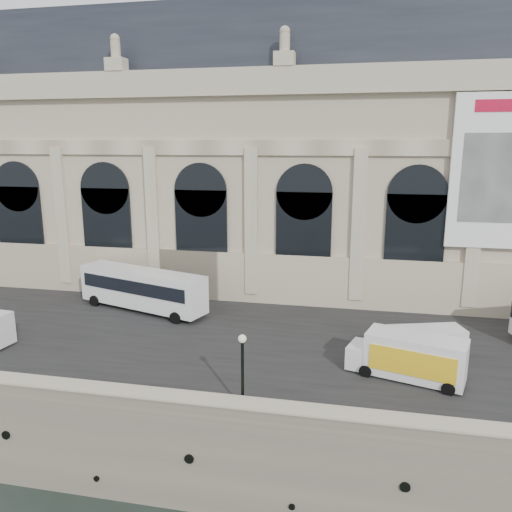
{
  "coord_description": "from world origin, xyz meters",
  "views": [
    {
      "loc": [
        10.89,
        -24.19,
        21.35
      ],
      "look_at": [
        1.41,
        22.0,
        10.71
      ],
      "focal_mm": 35.0,
      "sensor_mm": 36.0,
      "label": 1
    }
  ],
  "objects_px": {
    "bus_left": "(142,288)",
    "box_truck": "(408,357)",
    "lamp_right": "(243,373)",
    "van_c": "(421,344)"
  },
  "relations": [
    {
      "from": "box_truck",
      "to": "lamp_right",
      "type": "xyz_separation_m",
      "value": [
        -9.86,
        -6.21,
        0.82
      ]
    },
    {
      "from": "bus_left",
      "to": "lamp_right",
      "type": "distance_m",
      "value": 20.51
    },
    {
      "from": "bus_left",
      "to": "van_c",
      "type": "distance_m",
      "value": 25.11
    },
    {
      "from": "bus_left",
      "to": "van_c",
      "type": "height_order",
      "value": "bus_left"
    },
    {
      "from": "bus_left",
      "to": "box_truck",
      "type": "distance_m",
      "value": 24.98
    },
    {
      "from": "bus_left",
      "to": "van_c",
      "type": "bearing_deg",
      "value": -14.67
    },
    {
      "from": "van_c",
      "to": "lamp_right",
      "type": "bearing_deg",
      "value": -139.84
    },
    {
      "from": "van_c",
      "to": "box_truck",
      "type": "distance_m",
      "value": 3.3
    },
    {
      "from": "bus_left",
      "to": "lamp_right",
      "type": "height_order",
      "value": "lamp_right"
    },
    {
      "from": "van_c",
      "to": "lamp_right",
      "type": "distance_m",
      "value": 14.45
    }
  ]
}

